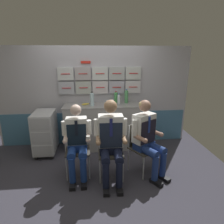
{
  "coord_description": "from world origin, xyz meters",
  "views": [
    {
      "loc": [
        -0.02,
        -2.89,
        1.96
      ],
      "look_at": [
        0.28,
        0.27,
        1.04
      ],
      "focal_mm": 31.46,
      "sensor_mm": 36.0,
      "label": 1
    }
  ],
  "objects": [
    {
      "name": "crew_member_right",
      "position": [
        0.83,
        0.01,
        0.7
      ],
      "size": [
        0.61,
        0.69,
        1.28
      ],
      "color": "black",
      "rests_on": "ground"
    },
    {
      "name": "sparkling_bottle_green",
      "position": [
        0.68,
        1.21,
        1.1
      ],
      "size": [
        0.08,
        0.08,
        0.3
      ],
      "color": "#4E9B5E",
      "rests_on": "galley_counter"
    },
    {
      "name": "crew_member_left",
      "position": [
        -0.31,
        0.03,
        0.66
      ],
      "size": [
        0.48,
        0.59,
        1.22
      ],
      "color": "black",
      "rests_on": "ground"
    },
    {
      "name": "service_trolley",
      "position": [
        -1.02,
        0.92,
        0.47
      ],
      "size": [
        0.4,
        0.65,
        0.88
      ],
      "color": "black",
      "rests_on": "ground"
    },
    {
      "name": "coffee_cup_white",
      "position": [
        0.38,
        1.2,
        1.0
      ],
      "size": [
        0.06,
        0.06,
        0.08
      ],
      "color": "white",
      "rests_on": "galley_counter"
    },
    {
      "name": "galley_bulkhead",
      "position": [
        0.01,
        1.37,
        1.07
      ],
      "size": [
        4.2,
        0.14,
        2.15
      ],
      "color": "#B5B3C0",
      "rests_on": "ground"
    },
    {
      "name": "folding_chair_left",
      "position": [
        -0.31,
        0.2,
        0.52
      ],
      "size": [
        0.42,
        0.42,
        0.84
      ],
      "color": "#A8AAAF",
      "rests_on": "ground"
    },
    {
      "name": "snack_banana",
      "position": [
        -0.2,
        1.1,
        0.98
      ],
      "size": [
        0.17,
        0.1,
        0.04
      ],
      "color": "yellow",
      "rests_on": "galley_counter"
    },
    {
      "name": "water_bottle_clear",
      "position": [
        -0.05,
        1.03,
        1.1
      ],
      "size": [
        0.08,
        0.08,
        0.29
      ],
      "color": "silver",
      "rests_on": "galley_counter"
    },
    {
      "name": "crew_member_center",
      "position": [
        0.23,
        -0.09,
        0.73
      ],
      "size": [
        0.53,
        0.64,
        1.31
      ],
      "color": "black",
      "rests_on": "ground"
    },
    {
      "name": "water_bottle_short",
      "position": [
        0.5,
        1.1,
        1.07
      ],
      "size": [
        0.06,
        0.06,
        0.23
      ],
      "color": "silver",
      "rests_on": "galley_counter"
    },
    {
      "name": "espresso_cup_small",
      "position": [
        0.27,
        1.11,
        1.0
      ],
      "size": [
        0.07,
        0.07,
        0.08
      ],
      "color": "white",
      "rests_on": "galley_counter"
    },
    {
      "name": "galley_counter",
      "position": [
        0.15,
        1.09,
        0.48
      ],
      "size": [
        1.6,
        0.53,
        0.96
      ],
      "color": "#9E9B9C",
      "rests_on": "ground"
    },
    {
      "name": "ground",
      "position": [
        0.0,
        0.0,
        -0.02
      ],
      "size": [
        4.8,
        4.8,
        0.04
      ],
      "primitive_type": "cube",
      "color": "#373540"
    },
    {
      "name": "folding_chair_center",
      "position": [
        0.23,
        0.06,
        0.52
      ],
      "size": [
        0.41,
        0.41,
        0.84
      ],
      "color": "#A8AAAF",
      "rests_on": "ground"
    },
    {
      "name": "water_bottle_blue_cap",
      "position": [
        0.46,
        1.26,
        1.08
      ],
      "size": [
        0.07,
        0.07,
        0.25
      ],
      "color": "#49A255",
      "rests_on": "galley_counter"
    },
    {
      "name": "folding_chair_right",
      "position": [
        0.75,
        0.14,
        0.52
      ],
      "size": [
        0.55,
        0.55,
        0.84
      ],
      "color": "#A8AAAF",
      "rests_on": "ground"
    }
  ]
}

